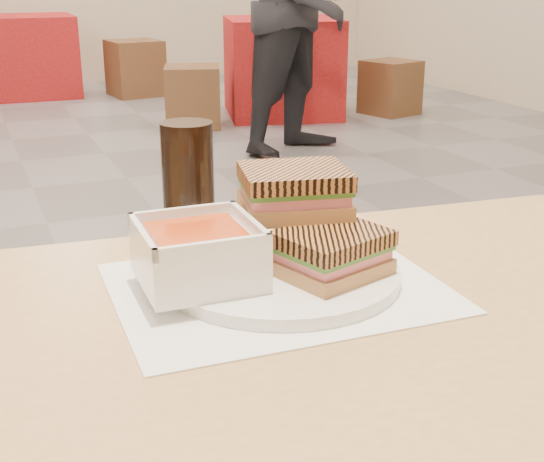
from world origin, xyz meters
name	(u,v)px	position (x,y,z in m)	size (l,w,h in m)	color
main_table	(270,440)	(-0.04, -2.12, 0.64)	(1.26, 0.81, 0.75)	tan
tray_liner	(278,288)	(0.02, -2.00, 0.75)	(0.38, 0.30, 0.00)	white
plate	(281,273)	(0.03, -1.98, 0.76)	(0.28, 0.28, 0.01)	white
soup_bowl	(198,256)	(-0.07, -1.98, 0.80)	(0.13, 0.13, 0.07)	white
panini_lower	(332,253)	(0.07, -2.02, 0.79)	(0.14, 0.13, 0.05)	#B97B4C
panini_upper	(294,191)	(0.06, -1.94, 0.85)	(0.14, 0.13, 0.06)	#B97B4C
cola_glass	(188,177)	(-0.02, -1.77, 0.83)	(0.07, 0.07, 0.15)	black
bg_table_1	(282,67)	(2.04, 2.64, 0.37)	(1.01, 1.01, 0.73)	maroon
bg_table_2	(30,56)	(0.33, 4.36, 0.35)	(0.81, 0.81, 0.70)	maroon
bg_chair_1l	(193,97)	(1.26, 2.46, 0.22)	(0.48, 0.48, 0.43)	brown
bg_chair_1r	(390,87)	(2.83, 2.35, 0.21)	(0.46, 0.46, 0.41)	brown
bg_chair_2r	(135,68)	(1.19, 3.99, 0.24)	(0.48, 0.48, 0.48)	brown
patron_b	(308,2)	(1.69, 1.46, 0.90)	(1.09, 1.01, 1.80)	black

